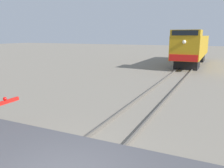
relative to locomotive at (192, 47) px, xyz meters
name	(u,v)px	position (x,y,z in m)	size (l,w,h in m)	color
locomotive	(192,47)	(0.00, 0.00, 0.00)	(2.81, 14.71, 4.05)	black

